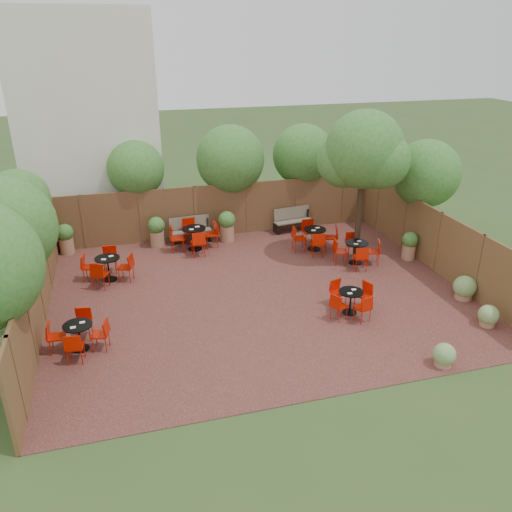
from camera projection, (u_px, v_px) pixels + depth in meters
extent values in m
plane|color=#354F23|center=(258.00, 293.00, 15.28)|extent=(80.00, 80.00, 0.00)
cube|color=#3D1B19|center=(258.00, 293.00, 15.27)|extent=(12.00, 10.00, 0.02)
cube|color=#512D1E|center=(222.00, 210.00, 19.28)|extent=(12.00, 0.08, 2.00)
cube|color=#512D1E|center=(38.00, 288.00, 13.40)|extent=(0.08, 10.00, 2.00)
cube|color=#512D1E|center=(438.00, 242.00, 16.35)|extent=(0.08, 10.00, 2.00)
cube|color=silver|center=(89.00, 122.00, 19.61)|extent=(5.00, 4.00, 8.00)
sphere|color=#326922|center=(19.00, 200.00, 15.26)|extent=(1.86, 1.86, 1.86)
sphere|color=#326922|center=(4.00, 228.00, 12.56)|extent=(2.52, 2.52, 2.52)
sphere|color=#326922|center=(136.00, 169.00, 18.51)|extent=(2.06, 2.06, 2.06)
sphere|color=#326922|center=(230.00, 159.00, 19.22)|extent=(2.58, 2.58, 2.58)
sphere|color=#326922|center=(303.00, 155.00, 20.15)|extent=(2.42, 2.42, 2.42)
sphere|color=#326922|center=(426.00, 174.00, 17.57)|extent=(2.34, 2.34, 2.34)
cylinder|color=black|center=(360.00, 202.00, 16.95)|extent=(0.26, 0.26, 3.92)
sphere|color=#326922|center=(365.00, 149.00, 16.24)|extent=(2.52, 2.52, 2.52)
sphere|color=#326922|center=(344.00, 161.00, 16.64)|extent=(1.76, 1.76, 1.76)
sphere|color=#326922|center=(381.00, 160.00, 16.09)|extent=(1.84, 1.84, 1.84)
cube|color=brown|center=(191.00, 231.00, 18.78)|extent=(1.55, 0.59, 0.05)
cube|color=brown|center=(189.00, 222.00, 18.85)|extent=(1.51, 0.26, 0.46)
cube|color=black|center=(172.00, 239.00, 18.71)|extent=(0.10, 0.46, 0.40)
cube|color=black|center=(209.00, 235.00, 19.05)|extent=(0.10, 0.46, 0.40)
cube|color=brown|center=(293.00, 221.00, 19.77)|extent=(1.55, 0.64, 0.05)
cube|color=brown|center=(292.00, 213.00, 19.84)|extent=(1.50, 0.31, 0.45)
cube|color=black|center=(276.00, 228.00, 19.69)|extent=(0.12, 0.45, 0.40)
cube|color=black|center=(309.00, 225.00, 20.03)|extent=(0.12, 0.45, 0.40)
cylinder|color=black|center=(81.00, 348.00, 12.55)|extent=(0.41, 0.41, 0.03)
cylinder|color=black|center=(79.00, 337.00, 12.42)|extent=(0.05, 0.05, 0.65)
cylinder|color=black|center=(77.00, 325.00, 12.29)|extent=(0.71, 0.71, 0.03)
cube|color=white|center=(82.00, 322.00, 12.37)|extent=(0.15, 0.12, 0.01)
cube|color=white|center=(73.00, 327.00, 12.16)|extent=(0.15, 0.12, 0.01)
cylinder|color=black|center=(195.00, 249.00, 18.30)|extent=(0.48, 0.48, 0.03)
cylinder|color=black|center=(195.00, 239.00, 18.14)|extent=(0.05, 0.05, 0.77)
cylinder|color=black|center=(194.00, 229.00, 17.98)|extent=(0.83, 0.83, 0.03)
cube|color=white|center=(197.00, 227.00, 18.08)|extent=(0.16, 0.11, 0.02)
cube|color=white|center=(191.00, 229.00, 17.83)|extent=(0.16, 0.11, 0.02)
cylinder|color=black|center=(355.00, 263.00, 17.23)|extent=(0.44, 0.44, 0.03)
cylinder|color=black|center=(356.00, 253.00, 17.08)|extent=(0.05, 0.05, 0.70)
cylinder|color=black|center=(357.00, 243.00, 16.94)|extent=(0.76, 0.76, 0.03)
cube|color=white|center=(359.00, 241.00, 17.03)|extent=(0.16, 0.14, 0.02)
cube|color=white|center=(356.00, 244.00, 16.80)|extent=(0.16, 0.14, 0.02)
cylinder|color=black|center=(110.00, 279.00, 16.07)|extent=(0.45, 0.45, 0.03)
cylinder|color=black|center=(108.00, 269.00, 15.92)|extent=(0.05, 0.05, 0.71)
cylinder|color=black|center=(107.00, 258.00, 15.77)|extent=(0.77, 0.77, 0.03)
cube|color=white|center=(111.00, 256.00, 15.87)|extent=(0.16, 0.13, 0.02)
cube|color=white|center=(104.00, 259.00, 15.63)|extent=(0.16, 0.13, 0.02)
cylinder|color=black|center=(349.00, 312.00, 14.18)|extent=(0.39, 0.39, 0.03)
cylinder|color=black|center=(350.00, 302.00, 14.05)|extent=(0.04, 0.04, 0.63)
cylinder|color=black|center=(351.00, 292.00, 13.92)|extent=(0.68, 0.68, 0.03)
cube|color=white|center=(354.00, 289.00, 14.00)|extent=(0.15, 0.12, 0.01)
cube|color=white|center=(350.00, 293.00, 13.80)|extent=(0.15, 0.12, 0.01)
cylinder|color=black|center=(314.00, 249.00, 18.31)|extent=(0.46, 0.46, 0.03)
cylinder|color=black|center=(314.00, 239.00, 18.16)|extent=(0.05, 0.05, 0.73)
cylinder|color=black|center=(315.00, 229.00, 18.01)|extent=(0.79, 0.79, 0.03)
cube|color=white|center=(317.00, 228.00, 18.10)|extent=(0.16, 0.13, 0.02)
cube|color=white|center=(314.00, 230.00, 17.86)|extent=(0.16, 0.13, 0.02)
cylinder|color=#986B4C|center=(157.00, 239.00, 18.48)|extent=(0.50, 0.50, 0.58)
sphere|color=#326922|center=(156.00, 225.00, 18.28)|extent=(0.61, 0.61, 0.61)
cylinder|color=#986B4C|center=(227.00, 233.00, 18.96)|extent=(0.52, 0.52, 0.59)
sphere|color=#326922|center=(227.00, 220.00, 18.75)|extent=(0.62, 0.62, 0.62)
cylinder|color=#986B4C|center=(67.00, 246.00, 17.90)|extent=(0.49, 0.49, 0.56)
sphere|color=#326922|center=(65.00, 232.00, 17.69)|extent=(0.59, 0.59, 0.59)
cylinder|color=#986B4C|center=(408.00, 252.00, 17.45)|extent=(0.44, 0.44, 0.51)
sphere|color=#326922|center=(410.00, 240.00, 17.27)|extent=(0.53, 0.53, 0.53)
cylinder|color=#986B4C|center=(487.00, 322.00, 13.55)|extent=(0.40, 0.40, 0.18)
sphere|color=#6A8F4A|center=(489.00, 315.00, 13.46)|extent=(0.54, 0.54, 0.54)
cylinder|color=#986B4C|center=(443.00, 362.00, 11.92)|extent=(0.39, 0.39, 0.18)
sphere|color=#6A8F4A|center=(444.00, 354.00, 11.83)|extent=(0.53, 0.53, 0.53)
cylinder|color=#986B4C|center=(463.00, 295.00, 14.91)|extent=(0.48, 0.48, 0.22)
sphere|color=#6A8F4A|center=(465.00, 287.00, 14.80)|extent=(0.65, 0.65, 0.65)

